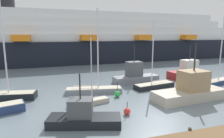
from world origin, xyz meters
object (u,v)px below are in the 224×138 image
(sailboat_4, at_px, (4,95))
(channel_buoy_1, at_px, (117,94))
(sailboat_1, at_px, (216,80))
(fishing_boat_0, at_px, (83,117))
(sailboat_2, at_px, (94,89))
(channel_buoy_0, at_px, (127,111))
(fishing_boat_1, at_px, (191,90))
(sailboat_5, at_px, (154,85))
(cruise_ship, at_px, (82,40))
(fishing_boat_3, at_px, (135,75))
(sailboat_3, at_px, (89,101))
(fishing_boat_2, at_px, (188,71))

(sailboat_4, bearing_deg, channel_buoy_1, -3.30)
(sailboat_1, bearing_deg, channel_buoy_1, 171.34)
(fishing_boat_0, bearing_deg, sailboat_2, -91.21)
(sailboat_1, relative_size, channel_buoy_0, 9.60)
(fishing_boat_1, bearing_deg, sailboat_5, 100.35)
(sailboat_1, xyz_separation_m, sailboat_4, (-29.37, 1.43, 0.00))
(cruise_ship, bearing_deg, fishing_boat_3, -82.77)
(fishing_boat_1, relative_size, cruise_ship, 0.09)
(sailboat_2, distance_m, sailboat_5, 8.68)
(sailboat_5, height_order, cruise_ship, cruise_ship)
(sailboat_5, height_order, fishing_boat_0, sailboat_5)
(fishing_boat_1, bearing_deg, channel_buoy_1, 151.75)
(cruise_ship, bearing_deg, sailboat_3, -99.43)
(fishing_boat_3, relative_size, cruise_ship, 0.07)
(fishing_boat_2, bearing_deg, channel_buoy_1, -161.33)
(sailboat_4, xyz_separation_m, cruise_ship, (13.47, 30.06, 5.38))
(fishing_boat_3, bearing_deg, fishing_boat_0, 46.30)
(fishing_boat_1, xyz_separation_m, channel_buoy_0, (-8.69, -1.97, -0.83))
(fishing_boat_3, bearing_deg, channel_buoy_1, 46.20)
(sailboat_5, distance_m, channel_buoy_1, 6.73)
(fishing_boat_0, relative_size, channel_buoy_1, 3.50)
(sailboat_4, relative_size, channel_buoy_0, 9.35)
(fishing_boat_2, bearing_deg, fishing_boat_0, -152.51)
(sailboat_1, distance_m, fishing_boat_3, 12.30)
(sailboat_1, relative_size, sailboat_4, 1.03)
(sailboat_1, xyz_separation_m, channel_buoy_1, (-16.38, -1.43, -0.23))
(sailboat_2, distance_m, fishing_boat_2, 18.12)
(sailboat_2, bearing_deg, channel_buoy_0, -69.14)
(sailboat_1, height_order, sailboat_4, sailboat_1)
(sailboat_3, xyz_separation_m, sailboat_5, (10.07, 3.95, 0.09))
(sailboat_4, bearing_deg, sailboat_3, -16.77)
(sailboat_4, xyz_separation_m, fishing_boat_3, (18.03, 3.29, 0.50))
(sailboat_3, height_order, channel_buoy_0, sailboat_3)
(sailboat_1, distance_m, channel_buoy_0, 18.40)
(sailboat_2, xyz_separation_m, fishing_boat_3, (7.40, 3.63, 0.58))
(sailboat_3, relative_size, channel_buoy_0, 5.66)
(sailboat_2, distance_m, fishing_boat_1, 11.84)
(sailboat_3, height_order, fishing_boat_1, sailboat_3)
(channel_buoy_0, bearing_deg, cruise_ship, 88.14)
(sailboat_5, relative_size, fishing_boat_3, 1.27)
(sailboat_3, height_order, sailboat_5, sailboat_5)
(cruise_ship, bearing_deg, sailboat_1, -65.65)
(sailboat_3, distance_m, channel_buoy_1, 4.09)
(sailboat_2, distance_m, fishing_boat_3, 8.26)
(sailboat_4, relative_size, cruise_ship, 0.11)
(sailboat_5, height_order, fishing_boat_3, sailboat_5)
(fishing_boat_2, height_order, cruise_ship, cruise_ship)
(fishing_boat_1, bearing_deg, fishing_boat_2, 47.87)
(sailboat_1, distance_m, sailboat_2, 18.78)
(sailboat_2, height_order, fishing_boat_0, sailboat_2)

